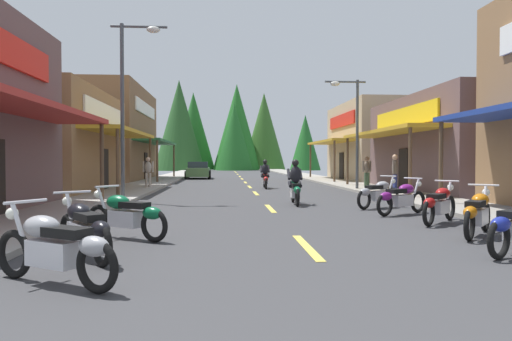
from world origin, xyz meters
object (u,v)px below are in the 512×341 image
object	(u,v)px
motorcycle_parked_left_0	(55,246)
motorcycle_parked_right_4	(378,193)
motorcycle_parked_right_1	(478,212)
pedestrian_waiting	(395,171)
streetlamp_left	(130,87)
pedestrian_browsing	(148,170)
parked_car_curbside	(198,170)
rider_cruising_lead	(295,186)
motorcycle_parked_right_2	(439,203)
rider_cruising_trailing	(265,176)
motorcycle_parked_left_2	(126,214)
pedestrian_strolling	(367,170)
motorcycle_parked_right_3	(401,197)
streetlamp_right	(351,118)
motorcycle_parked_left_1	(84,228)

from	to	relation	value
motorcycle_parked_left_0	motorcycle_parked_right_4	bearing A→B (deg)	-97.59
motorcycle_parked_right_1	pedestrian_waiting	world-z (taller)	pedestrian_waiting
streetlamp_left	pedestrian_browsing	world-z (taller)	streetlamp_left
motorcycle_parked_right_4	parked_car_curbside	size ratio (longest dim) A/B	0.42
streetlamp_left	rider_cruising_lead	distance (m)	7.02
motorcycle_parked_right_2	rider_cruising_trailing	bearing A→B (deg)	56.83
motorcycle_parked_left_2	pedestrian_strolling	bearing A→B (deg)	-88.38
pedestrian_browsing	motorcycle_parked_right_1	bearing A→B (deg)	-154.81
rider_cruising_trailing	pedestrian_strolling	size ratio (longest dim) A/B	1.24
motorcycle_parked_right_1	motorcycle_parked_left_0	xyz separation A→B (m)	(-7.23, -3.16, 0.00)
motorcycle_parked_right_3	parked_car_curbside	size ratio (longest dim) A/B	0.43
pedestrian_browsing	pedestrian_waiting	xyz separation A→B (m)	(11.51, -5.24, 0.06)
streetlamp_right	rider_cruising_trailing	bearing A→B (deg)	150.46
parked_car_curbside	streetlamp_right	bearing A→B (deg)	-152.87
streetlamp_left	streetlamp_right	size ratio (longest dim) A/B	1.18
motorcycle_parked_right_4	parked_car_curbside	distance (m)	24.78
rider_cruising_lead	pedestrian_waiting	distance (m)	6.31
motorcycle_parked_right_3	rider_cruising_trailing	size ratio (longest dim) A/B	0.88
pedestrian_browsing	pedestrian_strolling	distance (m)	11.71
motorcycle_parked_left_2	parked_car_curbside	world-z (taller)	parked_car_curbside
streetlamp_left	motorcycle_parked_left_0	bearing A→B (deg)	-83.29
motorcycle_parked_left_0	motorcycle_parked_left_1	distance (m)	1.56
streetlamp_left	pedestrian_waiting	bearing A→B (deg)	12.56
streetlamp_right	motorcycle_parked_right_3	world-z (taller)	streetlamp_right
motorcycle_parked_left_0	motorcycle_parked_right_1	bearing A→B (deg)	-124.73
motorcycle_parked_left_1	pedestrian_waiting	distance (m)	15.60
motorcycle_parked_right_4	motorcycle_parked_left_2	xyz separation A→B (m)	(-6.86, -5.28, 0.00)
motorcycle_parked_left_1	motorcycle_parked_right_4	bearing A→B (deg)	-81.32
streetlamp_right	motorcycle_parked_right_1	world-z (taller)	streetlamp_right
streetlamp_right	motorcycle_parked_right_4	world-z (taller)	streetlamp_right
motorcycle_parked_right_4	pedestrian_waiting	distance (m)	5.79
pedestrian_strolling	motorcycle_parked_left_2	bearing A→B (deg)	125.34
rider_cruising_trailing	motorcycle_parked_right_2	bearing A→B (deg)	-165.99
rider_cruising_trailing	pedestrian_browsing	size ratio (longest dim) A/B	1.26
motorcycle_parked_left_0	parked_car_curbside	xyz separation A→B (m)	(-0.03, 32.36, 0.20)
pedestrian_browsing	pedestrian_strolling	xyz separation A→B (m)	(11.68, -0.75, 0.02)
streetlamp_right	parked_car_curbside	size ratio (longest dim) A/B	1.28
streetlamp_right	motorcycle_parked_right_2	xyz separation A→B (m)	(-1.07, -11.65, -3.17)
motorcycle_parked_right_3	pedestrian_browsing	world-z (taller)	pedestrian_browsing
motorcycle_parked_left_0	pedestrian_strolling	bearing A→B (deg)	-86.38
streetlamp_right	rider_cruising_lead	xyz separation A→B (m)	(-3.86, -6.75, -3.00)
motorcycle_parked_left_2	rider_cruising_trailing	bearing A→B (deg)	-70.59
motorcycle_parked_left_1	rider_cruising_trailing	xyz separation A→B (m)	(4.43, 17.48, 0.17)
motorcycle_parked_left_1	rider_cruising_lead	world-z (taller)	rider_cruising_lead
pedestrian_waiting	streetlamp_left	bearing A→B (deg)	49.33
motorcycle_parked_left_2	pedestrian_waiting	size ratio (longest dim) A/B	1.02
motorcycle_parked_right_4	pedestrian_browsing	xyz separation A→B (m)	(-8.99, 10.42, 0.50)
motorcycle_parked_right_4	pedestrian_strolling	xyz separation A→B (m)	(2.70, 9.67, 0.52)
streetlamp_right	pedestrian_waiting	world-z (taller)	streetlamp_right
motorcycle_parked_right_2	motorcycle_parked_right_1	bearing A→B (deg)	-139.00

